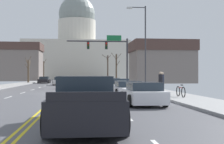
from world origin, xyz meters
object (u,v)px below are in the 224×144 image
street_lamp_right (143,41)px  pickup_truck_near_04 (85,103)px  signal_gantry (110,50)px  sedan_near_02 (127,89)px  sedan_oncoming_01 (44,80)px  bicycle_parked (181,91)px  sedan_near_03 (143,94)px  sedan_near_00 (111,84)px  sedan_near_01 (119,86)px  sedan_oncoming_00 (60,81)px  pedestrian_01 (162,81)px  pedestrian_00 (161,81)px

street_lamp_right → pickup_truck_near_04: bearing=-107.0°
signal_gantry → sedan_near_02: 16.71m
signal_gantry → street_lamp_right: (2.61, -8.35, 0.28)m
sedan_oncoming_01 → bicycle_parked: size_ratio=2.48×
signal_gantry → street_lamp_right: street_lamp_right is taller
sedan_near_03 → pickup_truck_near_04: bearing=-117.3°
signal_gantry → sedan_near_00: signal_gantry is taller
sedan_near_01 → sedan_oncoming_00: 19.34m
pedestrian_01 → signal_gantry: bearing=105.4°
sedan_near_01 → bicycle_parked: sedan_near_01 is taller
street_lamp_right → sedan_oncoming_00: (-9.59, 16.21, -4.51)m
sedan_oncoming_01 → pedestrian_00: pedestrian_00 is taller
sedan_oncoming_00 → pedestrian_01: (10.42, -20.40, 0.50)m
sedan_near_01 → sedan_oncoming_00: size_ratio=1.05×
signal_gantry → bicycle_parked: (3.01, -18.67, -4.32)m
sedan_oncoming_01 → bicycle_parked: bearing=-69.5°
pickup_truck_near_04 → sedan_oncoming_00: 36.37m
sedan_oncoming_00 → bicycle_parked: sedan_oncoming_00 is taller
sedan_oncoming_01 → pedestrian_01: 33.40m
sedan_oncoming_01 → sedan_near_01: bearing=-69.4°
sedan_near_03 → bicycle_parked: bearing=46.2°
sedan_near_00 → sedan_oncoming_01: sedan_near_00 is taller
sedan_near_01 → sedan_near_03: 11.92m
sedan_near_01 → street_lamp_right: bearing=34.5°
signal_gantry → sedan_near_00: size_ratio=1.67×
sedan_near_00 → sedan_near_01: (0.18, -5.70, -0.00)m
sedan_near_01 → sedan_near_03: sedan_near_01 is taller
pedestrian_01 → sedan_oncoming_01: bearing=114.9°
signal_gantry → pedestrian_01: signal_gantry is taller
street_lamp_right → pedestrian_01: bearing=-78.8°
sedan_oncoming_00 → pedestrian_01: size_ratio=2.51×
street_lamp_right → sedan_near_03: bearing=-102.0°
bicycle_parked → sedan_near_03: bearing=-133.8°
sedan_near_03 → street_lamp_right: bearing=78.0°
sedan_near_03 → sedan_oncoming_00: (-6.66, 30.00, -0.00)m
pedestrian_01 → sedan_near_00: bearing=115.0°
street_lamp_right → bicycle_parked: (0.40, -10.32, -4.60)m
sedan_near_00 → sedan_near_03: sedan_near_00 is taller
sedan_oncoming_00 → pedestrian_01: pedestrian_01 is taller
sedan_oncoming_01 → pedestrian_01: size_ratio=2.58×
sedan_near_01 → pedestrian_01: size_ratio=2.62×
sedan_near_00 → sedan_near_01: bearing=-88.2°
sedan_near_03 → sedan_oncoming_00: bearing=102.5°
signal_gantry → sedan_oncoming_00: (-6.98, 7.87, -4.22)m
street_lamp_right → sedan_oncoming_00: 19.37m
sedan_near_03 → pedestrian_01: (3.76, 9.60, 0.50)m
sedan_near_00 → pedestrian_00: (2.93, -10.45, 0.53)m
sedan_near_03 → sedan_near_00: bearing=89.9°
sedan_oncoming_01 → bicycle_parked: 38.90m
sedan_near_01 → sedan_oncoming_00: sedan_near_01 is taller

